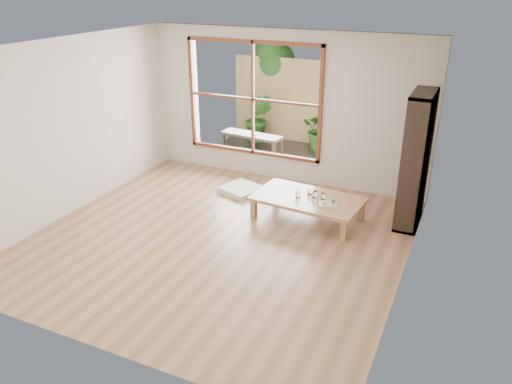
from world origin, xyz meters
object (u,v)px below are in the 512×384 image
Objects in this scene: low_table at (308,200)px; food_tray at (329,204)px; bookshelf at (416,160)px; garden_bench at (252,137)px.

low_table is 5.61× the size of food_tray.
bookshelf is (1.40, 0.54, 0.67)m from low_table.
low_table is 1.65m from bookshelf.
garden_bench is at bearing 152.44° from bookshelf.
bookshelf is 1.38m from food_tray.
low_table is 0.38m from food_tray.
bookshelf is 1.48× the size of garden_bench.
food_tray reaches higher than garden_bench.
low_table is 3.07m from garden_bench.
bookshelf reaches higher than food_tray.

